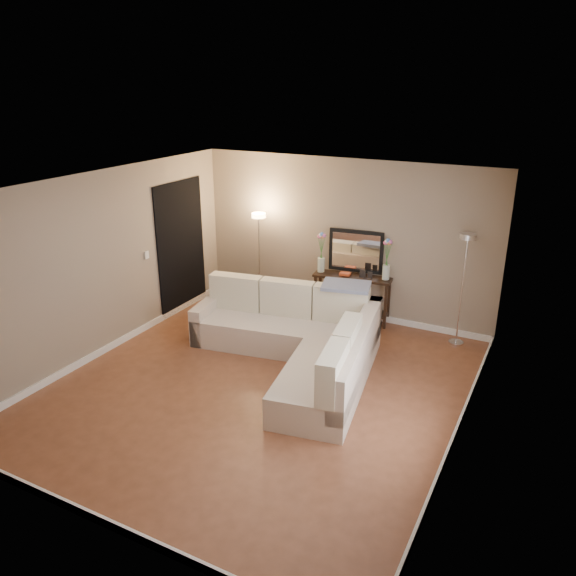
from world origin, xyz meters
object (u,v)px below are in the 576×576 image
at_px(sectional_sofa, 301,339).
at_px(floor_lamp_lit, 259,241).
at_px(console_table, 347,295).
at_px(floor_lamp_unlit, 465,268).

distance_m(sectional_sofa, floor_lamp_lit, 2.37).
height_order(sectional_sofa, console_table, sectional_sofa).
bearing_deg(floor_lamp_unlit, console_table, 177.78).
relative_size(sectional_sofa, floor_lamp_lit, 1.87).
xyz_separation_m(sectional_sofa, floor_lamp_unlit, (1.83, 1.60, 0.86)).
distance_m(sectional_sofa, floor_lamp_unlit, 2.58).
height_order(console_table, floor_lamp_lit, floor_lamp_lit).
bearing_deg(sectional_sofa, console_table, 89.21).
height_order(sectional_sofa, floor_lamp_lit, floor_lamp_lit).
xyz_separation_m(console_table, floor_lamp_lit, (-1.59, -0.09, 0.72)).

